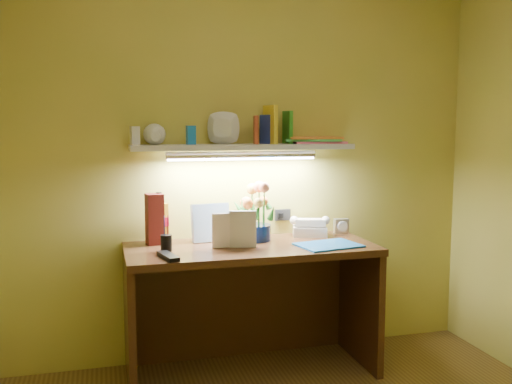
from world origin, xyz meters
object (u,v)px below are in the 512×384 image
desk (251,310)px  desk_clock (341,226)px  flower_bouquet (255,213)px  whisky_bottle (159,218)px  telephone (310,226)px

desk → desk_clock: bearing=18.5°
flower_bouquet → desk_clock: size_ratio=3.60×
desk → whisky_bottle: size_ratio=4.74×
desk → desk_clock: size_ratio=15.37×
desk → telephone: 0.63m
desk → whisky_bottle: bearing=157.5°
telephone → whisky_bottle: (-0.91, 0.02, 0.09)m
flower_bouquet → whisky_bottle: flower_bouquet is taller
desk → telephone: size_ratio=6.90×
telephone → whisky_bottle: size_ratio=0.69×
whisky_bottle → telephone: bearing=-1.3°
desk → flower_bouquet: flower_bouquet is taller
flower_bouquet → whisky_bottle: (-0.55, 0.06, -0.02)m
telephone → desk_clock: size_ratio=2.23×
telephone → desk: bearing=-139.6°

